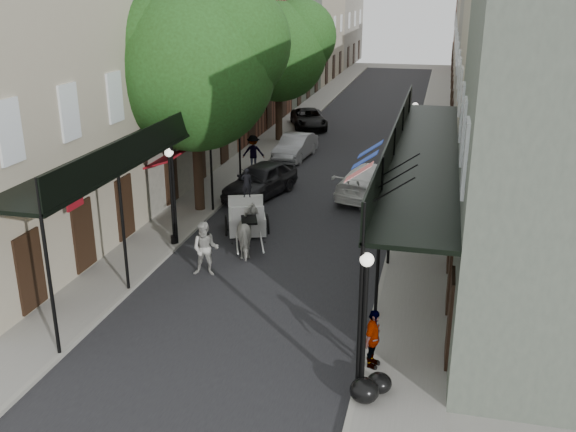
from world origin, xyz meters
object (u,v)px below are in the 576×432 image
Objects in this scene: lamppost_left at (172,195)px; horse at (249,232)px; car_left_near at (261,180)px; car_right_far at (404,154)px; lamppost_right_far at (413,137)px; car_left_far at (309,119)px; pedestrian_walking at (206,249)px; car_right_near at (374,180)px; lamppost_right_near at (364,324)px; pedestrian_sidewalk_left at (253,152)px; car_left_mid at (295,147)px; tree_near at (204,61)px; carriage at (246,203)px; pedestrian_sidewalk_right at (373,339)px; tree_far at (285,48)px.

lamppost_left is 3.23m from horse.
car_left_near reaches higher than car_right_far.
car_left_far is (-7.70, 10.49, -1.39)m from lamppost_right_far.
car_right_far is at bearing 60.66° from pedestrian_walking.
horse reaches higher than car_right_near.
horse is (-5.20, 8.00, -1.20)m from lamppost_right_near.
pedestrian_sidewalk_left is 0.39× the size of car_left_near.
pedestrian_sidewalk_left is at bearing -172.85° from lamppost_right_far.
car_left_far is (0.50, 22.49, -1.39)m from lamppost_left.
tree_near is at bearing -93.96° from car_left_mid.
car_left_near is at bearing -84.69° from car_left_mid.
lamppost_left is (-8.20, 8.00, 0.00)m from lamppost_right_near.
car_left_near is (-0.61, 4.25, -0.31)m from carriage.
tree_near reaches higher than carriage.
tree_near is at bearing 45.99° from car_right_near.
pedestrian_walking reaches higher than car_right_far.
car_right_near is (-1.50, 16.00, -1.27)m from lamppost_right_near.
car_left_mid is (-0.60, 16.13, -0.26)m from pedestrian_walking.
pedestrian_sidewalk_left is at bearing -112.70° from car_left_mid.
lamppost_right_near is at bearing -53.40° from pedestrian_walking.
pedestrian_sidewalk_right is 21.72m from car_left_mid.
car_left_near is at bearing 30.32° from car_right_near.
tree_near is at bearing -111.00° from car_left_far.
pedestrian_sidewalk_left is 3.42m from car_left_mid.
lamppost_left is 1.93× the size of pedestrian_walking.
pedestrian_walking is at bearing 85.89° from pedestrian_sidewalk_left.
tree_far is at bearing -117.64° from car_left_far.
lamppost_right_near is 21.52m from car_right_far.
lamppost_right_near is 31.48m from car_left_far.
lamppost_right_far is at bearing 173.53° from pedestrian_sidewalk_left.
car_right_near is at bearing 19.36° from pedestrian_sidewalk_right.
carriage reaches higher than car_left_mid.
tree_near is 8.70m from pedestrian_walking.
car_right_near reaches higher than car_left_far.
lamppost_right_far is at bearing -93.91° from car_right_near.
car_left_near is at bearing 84.19° from pedestrian_walking.
pedestrian_sidewalk_left is (-2.20, 13.12, 0.07)m from pedestrian_walking.
carriage is at bearing 49.70° from lamppost_left.
lamppost_right_near is 1.85× the size of horse.
lamppost_left is 0.80× the size of car_left_near.
lamppost_right_far is 13.09m from car_left_far.
horse is 1.11× the size of pedestrian_sidewalk_left.
lamppost_right_near reaches higher than car_left_mid.
car_left_near is 1.08× the size of car_right_far.
car_left_far is (-1.00, 8.52, -0.04)m from car_left_mid.
pedestrian_walking is 0.40× the size of car_left_far.
car_right_near is (6.80, -2.96, -0.24)m from pedestrian_sidewalk_left.
tree_near is at bearing 76.40° from pedestrian_sidewalk_left.
car_right_far is (6.19, 6.73, -0.06)m from car_left_near.
tree_near is 12.24m from lamppost_right_far.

